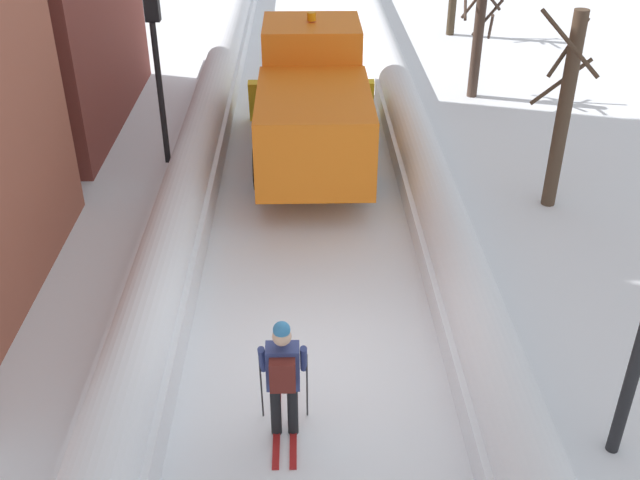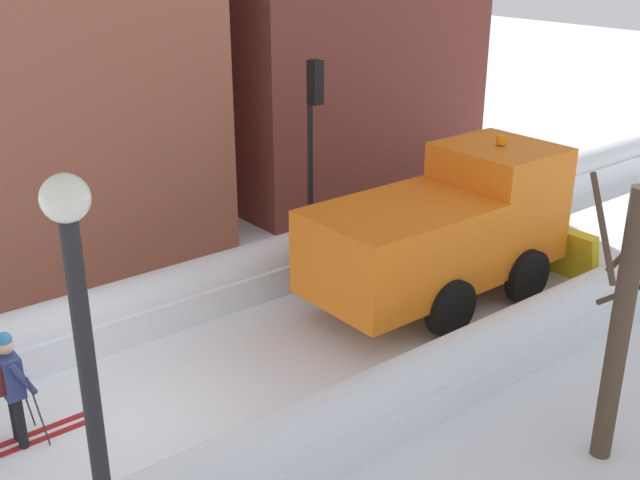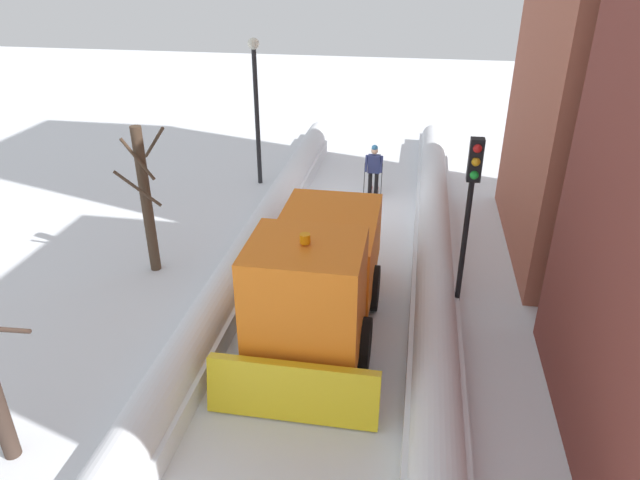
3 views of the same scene
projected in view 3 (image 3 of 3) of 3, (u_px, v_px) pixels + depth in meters
ground_plane at (295, 429)px, 10.48m from camera, size 80.00×80.00×0.00m
snowbank_left at (436, 427)px, 9.90m from camera, size 1.10×36.00×1.03m
snowbank_right at (163, 397)px, 10.68m from camera, size 1.10×36.00×0.93m
plow_truck at (318, 274)px, 12.53m from camera, size 3.20×5.98×3.12m
skier at (374, 167)px, 19.98m from camera, size 0.62×1.80×1.81m
traffic_light_pole at (470, 199)px, 12.12m from camera, size 0.28×0.42×4.41m
street_lamp at (256, 94)px, 19.95m from camera, size 0.40×0.40×5.15m
bare_tree_near at (146, 199)px, 14.76m from camera, size 1.31×1.25×4.00m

